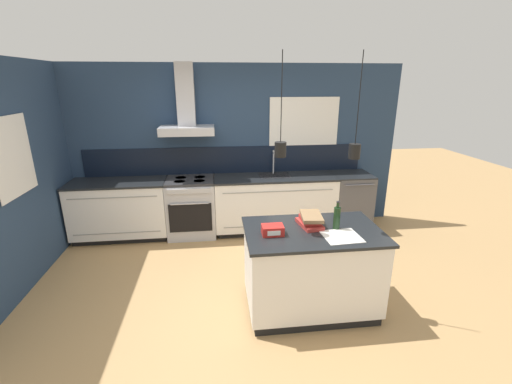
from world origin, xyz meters
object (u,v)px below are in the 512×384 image
dishwasher (350,200)px  bottle_on_island (337,218)px  oven_range (192,207)px  red_supply_box (273,230)px  book_stack (310,220)px

dishwasher → bottle_on_island: 2.34m
oven_range → bottle_on_island: bottle_on_island is taller
bottle_on_island → red_supply_box: size_ratio=1.41×
dishwasher → red_supply_box: size_ratio=4.32×
red_supply_box → dishwasher: bearing=51.8°
oven_range → dishwasher: bearing=0.1°
red_supply_box → bottle_on_island: bearing=4.6°
dishwasher → red_supply_box: (-1.65, -2.10, 0.50)m
oven_range → red_supply_box: (0.93, -2.09, 0.50)m
bottle_on_island → book_stack: bottle_on_island is taller
dishwasher → oven_range: bearing=-179.9°
bottle_on_island → book_stack: size_ratio=0.82×
book_stack → red_supply_box: 0.45m
book_stack → bottle_on_island: bearing=-25.5°
oven_range → red_supply_box: bearing=-66.0°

